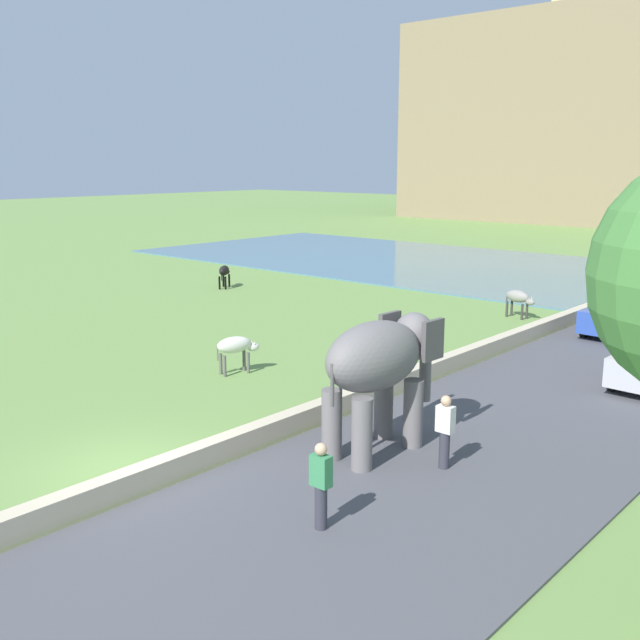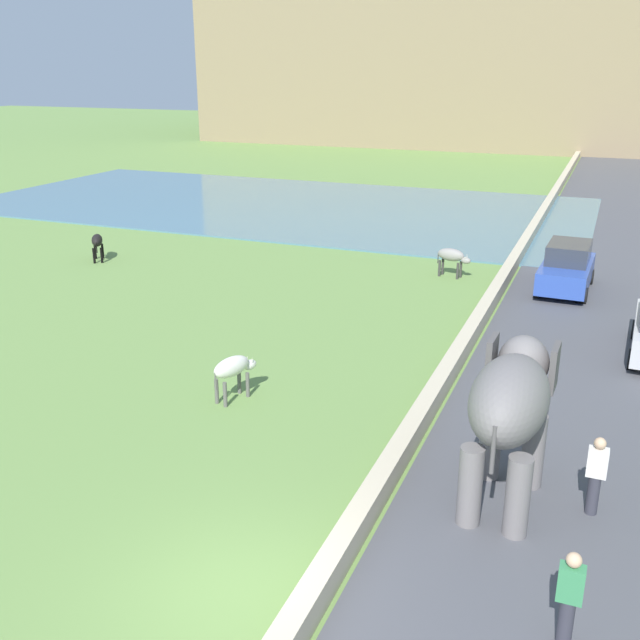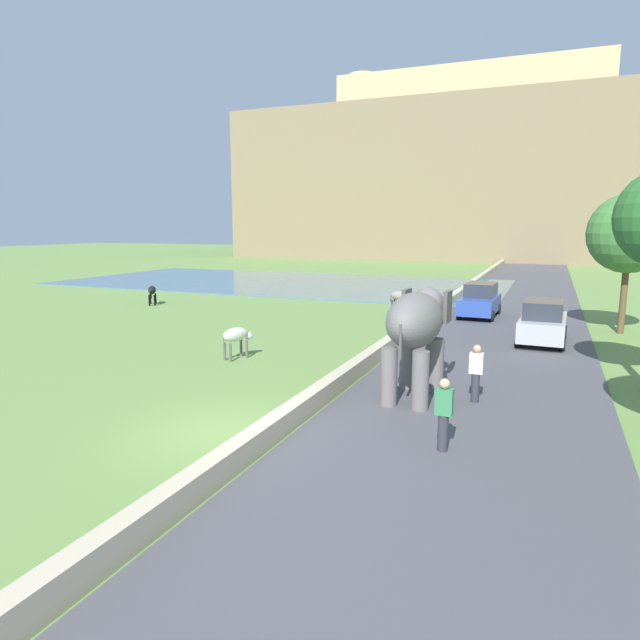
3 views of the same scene
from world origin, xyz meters
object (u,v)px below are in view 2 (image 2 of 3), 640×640
Objects in this scene: person_beside_elephant at (596,475)px; car_blue at (567,268)px; cow_black at (97,241)px; cow_grey at (452,256)px; elephant at (511,404)px; person_trailing at (569,598)px; cow_white at (233,368)px.

car_blue is at bearing 96.27° from person_beside_elephant.
cow_grey is (14.57, 3.11, 0.00)m from cow_black.
car_blue is at bearing 90.02° from elephant.
person_trailing is 0.40× the size of car_blue.
cow_black and cow_grey have the same top height.
cow_black is at bearing 147.48° from elephant.
cow_black is at bearing -171.57° from car_blue.
elephant is 1.99m from person_beside_elephant.
person_beside_elephant reaches higher than cow_grey.
cow_white and cow_black have the same top height.
cow_white and cow_grey have the same top height.
elephant is 2.14× the size of person_trailing.
person_trailing is at bearing -93.27° from person_beside_elephant.
cow_grey is at bearing 105.93° from elephant.
cow_white is (-6.96, 2.04, -1.20)m from elephant.
person_beside_elephant is 1.15× the size of cow_white.
elephant reaches higher than cow_grey.
car_blue reaches higher than person_trailing.
car_blue reaches higher than cow_white.
car_blue is 2.86× the size of cow_white.
car_blue is (-0.01, 14.85, -1.14)m from elephant.
elephant is 14.89m from car_blue.
elephant reaches higher than person_beside_elephant.
cow_black is at bearing -167.96° from cow_grey.
car_blue is at bearing -4.10° from cow_grey.
person_trailing is at bearing -37.53° from cow_black.
car_blue is at bearing 61.49° from cow_white.
cow_white is (-6.95, -12.80, -0.06)m from car_blue.
cow_black is (-18.89, -2.80, -0.06)m from car_blue.
person_trailing reaches higher than cow_grey.
person_beside_elephant and person_trailing have the same top height.
elephant is at bearing -16.37° from cow_white.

